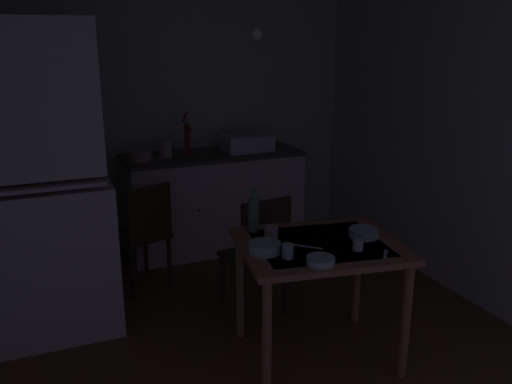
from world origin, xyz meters
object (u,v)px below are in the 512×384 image
(hutch_cabinet, at_px, (37,198))
(teacup_cream, at_px, (288,251))
(serving_bowl_wide, at_px, (321,261))
(sink_basin, at_px, (246,142))
(chair_by_counter, at_px, (142,233))
(glass_bottle, at_px, (254,214))
(dining_table, at_px, (319,260))
(chair_far_side, at_px, (258,254))
(hand_pump, at_px, (187,136))
(mixing_bowl_counter, at_px, (140,156))

(hutch_cabinet, distance_m, teacup_cream, 1.64)
(serving_bowl_wide, bearing_deg, teacup_cream, 131.14)
(sink_basin, bearing_deg, chair_by_counter, -150.71)
(sink_basin, height_order, serving_bowl_wide, sink_basin)
(serving_bowl_wide, height_order, glass_bottle, glass_bottle)
(dining_table, xyz_separation_m, chair_far_side, (-0.13, 0.63, -0.18))
(hutch_cabinet, relative_size, dining_table, 1.94)
(chair_far_side, relative_size, serving_bowl_wide, 5.70)
(hutch_cabinet, distance_m, dining_table, 1.81)
(chair_by_counter, bearing_deg, sink_basin, 29.29)
(hand_pump, relative_size, chair_by_counter, 0.45)
(sink_basin, height_order, mixing_bowl_counter, sink_basin)
(sink_basin, xyz_separation_m, glass_bottle, (-0.62, -1.68, -0.12))
(hutch_cabinet, distance_m, mixing_bowl_counter, 1.36)
(dining_table, height_order, chair_far_side, chair_far_side)
(chair_by_counter, bearing_deg, dining_table, -59.50)
(hutch_cabinet, relative_size, chair_far_side, 2.30)
(hand_pump, xyz_separation_m, chair_far_side, (0.10, -1.43, -0.62))
(hutch_cabinet, xyz_separation_m, chair_by_counter, (0.73, 0.46, -0.50))
(teacup_cream, xyz_separation_m, glass_bottle, (-0.01, 0.47, 0.08))
(hutch_cabinet, bearing_deg, glass_bottle, -24.76)
(hand_pump, bearing_deg, sink_basin, -4.61)
(dining_table, xyz_separation_m, glass_bottle, (-0.29, 0.33, 0.23))
(dining_table, distance_m, serving_bowl_wide, 0.34)
(mixing_bowl_counter, bearing_deg, chair_by_counter, -101.97)
(glass_bottle, bearing_deg, sink_basin, 69.69)
(mixing_bowl_counter, distance_m, teacup_cream, 2.14)
(hutch_cabinet, bearing_deg, chair_by_counter, 32.43)
(chair_far_side, height_order, teacup_cream, chair_far_side)
(sink_basin, relative_size, dining_table, 0.41)
(hand_pump, xyz_separation_m, serving_bowl_wide, (0.08, -2.33, -0.31))
(glass_bottle, bearing_deg, chair_by_counter, 116.47)
(hand_pump, height_order, glass_bottle, hand_pump)
(chair_far_side, bearing_deg, sink_basin, 71.44)
(chair_far_side, xyz_separation_m, serving_bowl_wide, (-0.02, -0.91, 0.31))
(sink_basin, xyz_separation_m, mixing_bowl_counter, (-1.01, -0.05, -0.04))
(hand_pump, distance_m, glass_bottle, 1.74)
(chair_by_counter, bearing_deg, serving_bowl_wide, -68.25)
(sink_basin, relative_size, glass_bottle, 1.54)
(teacup_cream, bearing_deg, dining_table, 25.55)
(sink_basin, height_order, glass_bottle, sink_basin)
(dining_table, xyz_separation_m, chair_by_counter, (-0.81, 1.37, -0.18))
(chair_far_side, xyz_separation_m, glass_bottle, (-0.16, -0.30, 0.41))
(hand_pump, relative_size, mixing_bowl_counter, 1.91)
(dining_table, xyz_separation_m, teacup_cream, (-0.28, -0.13, 0.15))
(glass_bottle, bearing_deg, mixing_bowl_counter, 103.56)
(hand_pump, bearing_deg, serving_bowl_wide, -88.03)
(dining_table, relative_size, serving_bowl_wide, 6.76)
(chair_far_side, height_order, glass_bottle, glass_bottle)
(dining_table, bearing_deg, chair_far_side, 101.99)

